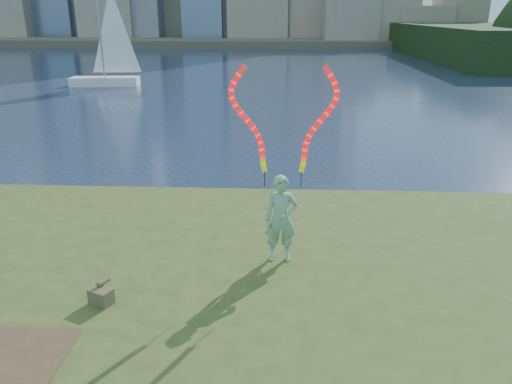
{
  "coord_description": "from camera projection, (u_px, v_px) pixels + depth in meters",
  "views": [
    {
      "loc": [
        2.45,
        -8.21,
        5.49
      ],
      "look_at": [
        1.99,
        1.0,
        2.17
      ],
      "focal_mm": 35.0,
      "sensor_mm": 36.0,
      "label": 1
    }
  ],
  "objects": [
    {
      "name": "ground",
      "position": [
        151.0,
        313.0,
        9.69
      ],
      "size": [
        320.0,
        320.0,
        0.0
      ],
      "primitive_type": "plane",
      "color": "#17233B",
      "rests_on": "ground"
    },
    {
      "name": "grassy_knoll",
      "position": [
        111.0,
        380.0,
        7.42
      ],
      "size": [
        20.0,
        18.0,
        0.8
      ],
      "color": "#3A4A1A",
      "rests_on": "ground"
    },
    {
      "name": "far_shore",
      "position": [
        270.0,
        39.0,
        98.75
      ],
      "size": [
        320.0,
        40.0,
        1.2
      ],
      "primitive_type": "cube",
      "color": "#4E4839",
      "rests_on": "ground"
    },
    {
      "name": "woman_with_ribbons",
      "position": [
        282.0,
        194.0,
        9.63
      ],
      "size": [
        2.1,
        0.43,
        4.13
      ],
      "rotation": [
        0.0,
        0.0,
        0.02
      ],
      "color": "#13772D",
      "rests_on": "grassy_knoll"
    },
    {
      "name": "canvas_bag",
      "position": [
        101.0,
        295.0,
        8.5
      ],
      "size": [
        0.45,
        0.51,
        0.36
      ],
      "rotation": [
        0.0,
        0.0,
        -0.42
      ],
      "color": "#464929",
      "rests_on": "grassy_knoll"
    },
    {
      "name": "sailboat",
      "position": [
        107.0,
        67.0,
        39.27
      ],
      "size": [
        5.65,
        2.13,
        8.49
      ],
      "rotation": [
        0.0,
        0.0,
        0.09
      ],
      "color": "white",
      "rests_on": "ground"
    }
  ]
}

